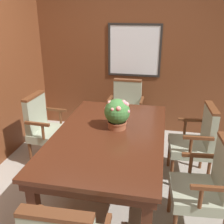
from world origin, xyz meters
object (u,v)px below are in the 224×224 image
object	(u,v)px
chair_head_far	(126,108)
potted_plant	(117,113)
dining_table	(109,140)
chair_left_far	(45,126)
chair_right_near	(207,185)
chair_right_far	(197,140)

from	to	relation	value
chair_head_far	potted_plant	world-z (taller)	potted_plant
dining_table	potted_plant	size ratio (longest dim) A/B	5.59
chair_left_far	chair_right_near	distance (m)	2.21
chair_head_far	chair_left_far	bearing A→B (deg)	-135.41
chair_right_near	potted_plant	bearing A→B (deg)	-127.40
dining_table	chair_head_far	xyz separation A→B (m)	(-0.01, 1.37, -0.11)
chair_left_far	chair_head_far	bearing A→B (deg)	-42.98
chair_left_far	chair_right_far	world-z (taller)	same
chair_head_far	chair_right_far	distance (m)	1.39
chair_left_far	potted_plant	xyz separation A→B (m)	(1.06, -0.28, 0.39)
chair_left_far	chair_right_far	bearing A→B (deg)	-86.40
chair_right_far	chair_left_far	bearing A→B (deg)	-93.98
chair_right_far	potted_plant	bearing A→B (deg)	-77.57
chair_head_far	chair_right_far	world-z (taller)	same
chair_head_far	chair_right_far	xyz separation A→B (m)	(1.03, -0.93, 0.00)
dining_table	chair_right_near	bearing A→B (deg)	-24.31
chair_head_far	chair_right_near	distance (m)	2.10
chair_left_far	chair_right_near	size ratio (longest dim) A/B	1.00
chair_head_far	chair_right_near	world-z (taller)	same
chair_right_far	chair_right_near	bearing A→B (deg)	-3.35
chair_left_far	dining_table	bearing A→B (deg)	-109.87
chair_right_far	potted_plant	xyz separation A→B (m)	(-0.95, -0.28, 0.39)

